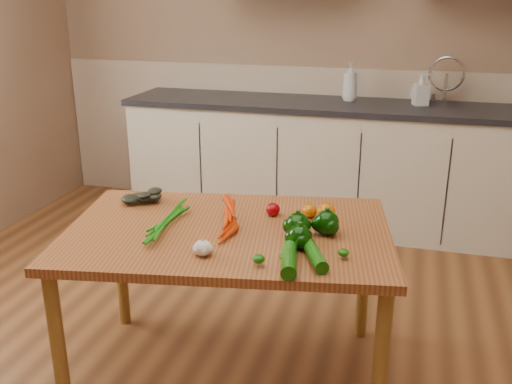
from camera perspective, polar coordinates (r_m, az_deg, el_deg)
The scene contains 17 objects.
room at distance 2.12m, azimuth -6.69°, elevation 9.04°, with size 4.04×5.04×2.64m.
counter_run at distance 4.15m, azimuth 7.00°, elevation 2.90°, with size 2.84×0.64×1.14m.
table at distance 2.37m, azimuth -2.81°, elevation -5.44°, with size 1.45×1.06×0.71m.
soap_bottle_a at distance 4.10m, azimuth 9.40°, elevation 10.85°, with size 0.10×0.10×0.27m, color silver.
soap_bottle_b at distance 4.04m, azimuth 16.21°, elevation 9.82°, with size 0.10×0.10×0.21m, color silver.
soap_bottle_c at distance 4.13m, azimuth 16.22°, elevation 9.85°, with size 0.15×0.15×0.19m, color silver.
carrot_bunch at distance 2.33m, azimuth -4.78°, elevation -2.94°, with size 0.24×0.19×0.07m, color red, non-canonical shape.
leafy_greens at distance 2.69m, azimuth -11.29°, elevation 0.11°, with size 0.19×0.17×0.09m, color black, non-canonical shape.
garlic_bulb at distance 2.11m, azimuth -5.35°, elevation -5.59°, with size 0.07×0.07×0.06m, color beige.
pepper_a at distance 2.24m, azimuth 4.20°, elevation -3.38°, with size 0.10×0.10×0.10m, color black.
pepper_b at distance 2.28m, azimuth 7.08°, elevation -3.07°, with size 0.10×0.10×0.10m, color black.
pepper_c at distance 2.15m, azimuth 4.38°, elevation -4.51°, with size 0.09×0.09×0.09m, color black.
tomato_a at distance 2.46m, azimuth 1.72°, elevation -1.75°, with size 0.06×0.06×0.06m, color #8B0208.
tomato_b at distance 2.46m, azimuth 5.35°, elevation -1.88°, with size 0.06×0.06×0.06m, color #BF5B04.
tomato_c at distance 2.43m, azimuth 7.01°, elevation -1.98°, with size 0.08×0.08×0.07m, color #BF5B04.
zucchini_a at distance 2.07m, azimuth 5.85°, elevation -6.26°, with size 0.05×0.05×0.22m, color #0F4907.
zucchini_b at distance 2.02m, azimuth 3.32°, elevation -6.79°, with size 0.06×0.06×0.21m, color #0F4907.
Camera 1 is at (0.79, -1.75, 1.62)m, focal length 40.00 mm.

